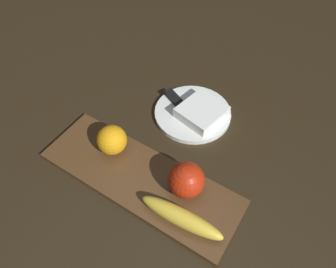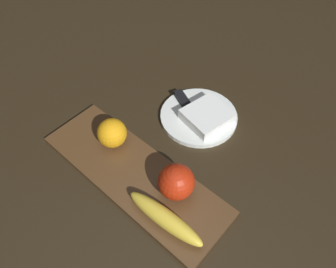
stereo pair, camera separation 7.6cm
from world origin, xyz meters
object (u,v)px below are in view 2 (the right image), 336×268
Objects in this scene: dinner_plate at (199,116)px; folded_napkin at (207,116)px; apple at (176,182)px; orange_near_apple at (112,133)px; banana at (165,218)px; knife at (187,106)px; fruit_tray at (132,175)px.

folded_napkin reaches higher than dinner_plate.
orange_near_apple is at bearing 179.63° from apple.
apple is 0.72× the size of folded_napkin.
apple is 0.43× the size of banana.
knife is (-0.04, 0.00, 0.01)m from dinner_plate.
banana is at bearing -64.63° from dinner_plate.
fruit_tray is 0.24m from dinner_plate.
folded_napkin is 0.63× the size of knife.
knife is at bearing 179.67° from folded_napkin.
apple is 0.20m from orange_near_apple.
knife is at bearing 99.64° from fruit_tray.
orange_near_apple reaches higher than fruit_tray.
dinner_plate is at bearing 180.00° from folded_napkin.
orange_near_apple reaches higher than banana.
folded_napkin is at bearing 110.21° from apple.
dinner_plate is 0.03m from folded_napkin.
dinner_plate is 1.86× the size of folded_napkin.
dinner_plate is (-0.10, 0.21, -0.05)m from apple.
dinner_plate is 1.17× the size of knife.
knife is (-0.07, 0.00, -0.01)m from folded_napkin.
banana is 0.24m from orange_near_apple.
banana is 0.31m from dinner_plate.
apple is at bearing 17.08° from fruit_tray.
apple is 0.24m from dinner_plate.
orange_near_apple reaches higher than knife.
banana reaches higher than fruit_tray.
banana is (0.13, -0.04, 0.03)m from fruit_tray.
fruit_tray is 2.32× the size of dinner_plate.
apple is 0.26m from knife.
orange_near_apple is at bearing -20.55° from banana.
banana is 0.89× the size of dinner_plate.
banana reaches higher than knife.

